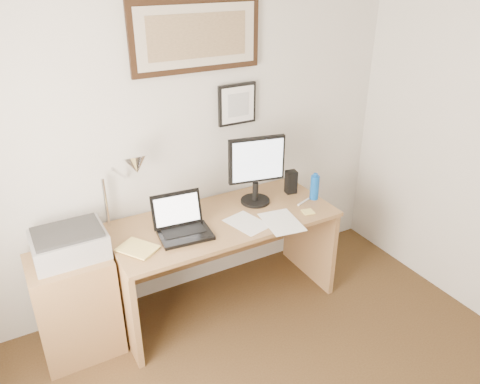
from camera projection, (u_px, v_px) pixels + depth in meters
wall_back at (180, 139)px, 3.32m from camera, size 3.50×0.02×2.50m
side_cabinet at (76, 305)px, 3.06m from camera, size 0.50×0.40×0.73m
water_bottle at (315, 187)px, 3.55m from camera, size 0.07×0.07×0.19m
bottle_cap at (316, 175)px, 3.50m from camera, size 0.03×0.03×0.02m
speaker at (291, 182)px, 3.64m from camera, size 0.09×0.08×0.18m
paper_sheet_a at (247, 223)px, 3.25m from camera, size 0.27×0.34×0.00m
paper_sheet_b at (282, 222)px, 3.26m from camera, size 0.28×0.36×0.00m
sticky_pad at (308, 212)px, 3.39m from camera, size 0.09×0.09×0.01m
marker_pen at (304, 202)px, 3.52m from camera, size 0.14×0.06×0.02m
book at (129, 256)px, 2.88m from camera, size 0.28×0.29×0.02m
desk at (219, 241)px, 3.49m from camera, size 1.60×0.70×0.75m
laptop at (182, 226)px, 3.11m from camera, size 0.36×0.33×0.26m
lcd_monitor at (256, 167)px, 3.40m from camera, size 0.42×0.22×0.52m
printer at (69, 243)px, 2.90m from camera, size 0.44×0.34×0.18m
desk_lamp at (133, 168)px, 3.02m from camera, size 0.29×0.27×0.53m
picture_large at (197, 36)px, 3.05m from camera, size 0.92×0.04×0.47m
picture_small at (237, 104)px, 3.40m from camera, size 0.30×0.03×0.30m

